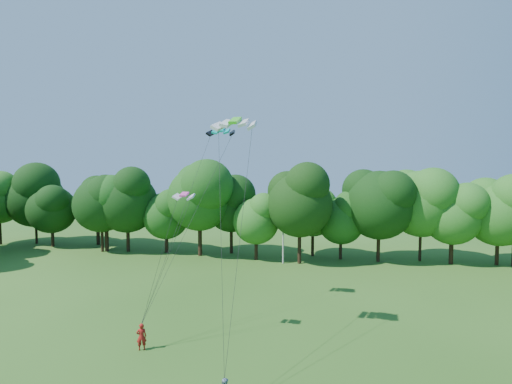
# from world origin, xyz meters

# --- Properties ---
(utility_pole) EXTENTS (1.62, 0.76, 8.65)m
(utility_pole) POSITION_xyz_m (0.33, 32.76, 4.43)
(utility_pole) COLOR #ADACA4
(utility_pole) RESTS_ON ground
(kite_flyer_left) EXTENTS (0.81, 0.73, 1.86)m
(kite_flyer_left) POSITION_xyz_m (-4.54, 6.61, 0.93)
(kite_flyer_left) COLOR #A41815
(kite_flyer_left) RESTS_ON ground
(kite_teal) EXTENTS (2.47, 1.23, 0.52)m
(kite_teal) POSITION_xyz_m (-1.98, 15.89, 15.66)
(kite_teal) COLOR #05A9A3
(kite_teal) RESTS_ON ground
(kite_green) EXTENTS (3.05, 1.38, 0.65)m
(kite_green) POSITION_xyz_m (1.26, 9.59, 15.67)
(kite_green) COLOR #3FD920
(kite_green) RESTS_ON ground
(kite_pink) EXTENTS (1.57, 0.81, 0.33)m
(kite_pink) POSITION_xyz_m (-2.36, 9.00, 10.53)
(kite_pink) COLOR #EF42AC
(kite_pink) RESTS_ON ground
(tree_back_west) EXTENTS (8.07, 8.07, 11.74)m
(tree_back_west) POSITION_xyz_m (-26.01, 33.39, 7.33)
(tree_back_west) COLOR #322114
(tree_back_west) RESTS_ON ground
(tree_back_center) EXTENTS (9.09, 9.09, 13.22)m
(tree_back_center) POSITION_xyz_m (2.35, 33.27, 8.25)
(tree_back_center) COLOR black
(tree_back_center) RESTS_ON ground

